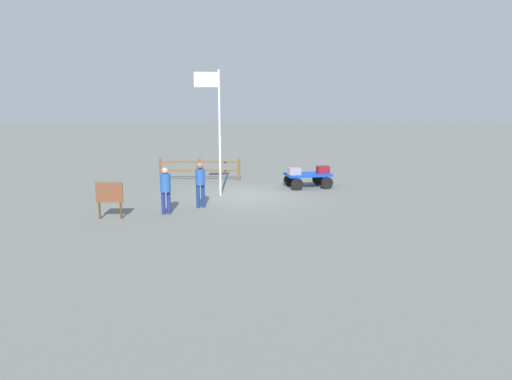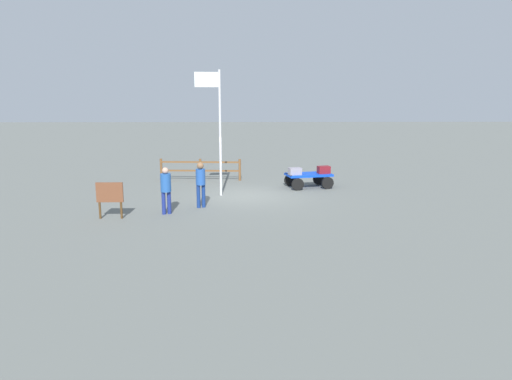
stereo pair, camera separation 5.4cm
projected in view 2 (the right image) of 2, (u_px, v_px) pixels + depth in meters
The scene contains 9 objects.
ground_plane at pixel (247, 196), 20.52m from camera, with size 120.00×120.00×0.00m, color slate.
luggage_cart at pixel (308, 177), 22.35m from camera, with size 2.26×1.66×0.66m.
suitcase_olive at pixel (295, 171), 21.96m from camera, with size 0.64×0.50×0.32m.
suitcase_dark at pixel (324, 170), 22.34m from camera, with size 0.63×0.48×0.35m.
worker_lead at pixel (166, 186), 17.19m from camera, with size 0.48×0.48×1.71m.
worker_trailing at pixel (201, 181), 18.20m from camera, with size 0.45×0.45×1.75m.
flagpole at pixel (217, 120), 20.04m from camera, with size 1.07×0.17×5.28m.
signboard at pixel (110, 195), 16.58m from camera, with size 0.93×0.08×1.28m.
wooden_fence at pixel (200, 168), 24.24m from camera, with size 4.12×0.36×1.10m.
Camera 2 is at (0.03, 20.09, 4.20)m, focal length 33.60 mm.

